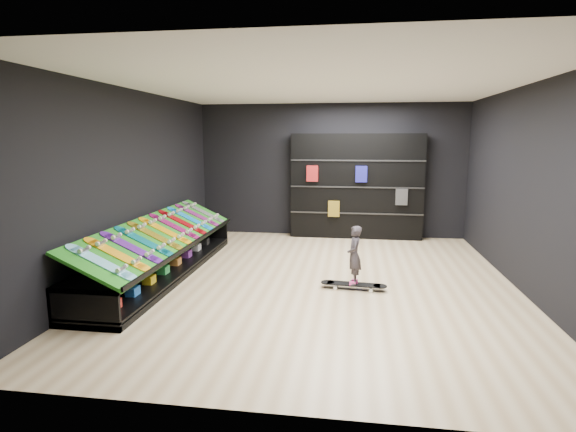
# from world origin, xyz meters

# --- Properties ---
(floor) EXTENTS (6.00, 7.00, 0.01)m
(floor) POSITION_xyz_m (0.00, 0.00, 0.00)
(floor) COLOR #D3BA8E
(floor) RESTS_ON ground
(ceiling) EXTENTS (6.00, 7.00, 0.01)m
(ceiling) POSITION_xyz_m (0.00, 0.00, 3.00)
(ceiling) COLOR white
(ceiling) RESTS_ON ground
(wall_back) EXTENTS (6.00, 0.02, 3.00)m
(wall_back) POSITION_xyz_m (0.00, 3.50, 1.50)
(wall_back) COLOR black
(wall_back) RESTS_ON ground
(wall_front) EXTENTS (6.00, 0.02, 3.00)m
(wall_front) POSITION_xyz_m (0.00, -3.50, 1.50)
(wall_front) COLOR black
(wall_front) RESTS_ON ground
(wall_left) EXTENTS (0.02, 7.00, 3.00)m
(wall_left) POSITION_xyz_m (-3.00, 0.00, 1.50)
(wall_left) COLOR black
(wall_left) RESTS_ON ground
(wall_right) EXTENTS (0.02, 7.00, 3.00)m
(wall_right) POSITION_xyz_m (3.00, 0.00, 1.50)
(wall_right) COLOR black
(wall_right) RESTS_ON ground
(display_rack) EXTENTS (0.90, 4.50, 0.50)m
(display_rack) POSITION_xyz_m (-2.55, 0.00, 0.25)
(display_rack) COLOR black
(display_rack) RESTS_ON ground
(turf_ramp) EXTENTS (0.92, 4.50, 0.46)m
(turf_ramp) POSITION_xyz_m (-2.50, 0.00, 0.71)
(turf_ramp) COLOR #166710
(turf_ramp) RESTS_ON display_rack
(back_shelving) EXTENTS (2.91, 0.34, 2.33)m
(back_shelving) POSITION_xyz_m (0.59, 3.32, 1.17)
(back_shelving) COLOR black
(back_shelving) RESTS_ON ground
(floor_skateboard) EXTENTS (0.99, 0.30, 0.09)m
(floor_skateboard) POSITION_xyz_m (0.56, -0.30, 0.05)
(floor_skateboard) COLOR black
(floor_skateboard) RESTS_ON ground
(child) EXTENTS (0.15, 0.20, 0.53)m
(child) POSITION_xyz_m (0.56, -0.30, 0.35)
(child) COLOR black
(child) RESTS_ON floor_skateboard
(display_board_0) EXTENTS (0.93, 0.22, 0.50)m
(display_board_0) POSITION_xyz_m (-2.49, -1.90, 0.74)
(display_board_0) COLOR #0CB2E5
(display_board_0) RESTS_ON turf_ramp
(display_board_1) EXTENTS (0.93, 0.22, 0.50)m
(display_board_1) POSITION_xyz_m (-2.49, -1.52, 0.74)
(display_board_1) COLOR orange
(display_board_1) RESTS_ON turf_ramp
(display_board_2) EXTENTS (0.93, 0.22, 0.50)m
(display_board_2) POSITION_xyz_m (-2.49, -1.14, 0.74)
(display_board_2) COLOR purple
(display_board_2) RESTS_ON turf_ramp
(display_board_3) EXTENTS (0.93, 0.22, 0.50)m
(display_board_3) POSITION_xyz_m (-2.49, -0.76, 0.74)
(display_board_3) COLOR #0C8C99
(display_board_3) RESTS_ON turf_ramp
(display_board_4) EXTENTS (0.93, 0.22, 0.50)m
(display_board_4) POSITION_xyz_m (-2.49, -0.38, 0.74)
(display_board_4) COLOR yellow
(display_board_4) RESTS_ON turf_ramp
(display_board_5) EXTENTS (0.93, 0.22, 0.50)m
(display_board_5) POSITION_xyz_m (-2.49, 0.00, 0.74)
(display_board_5) COLOR yellow
(display_board_5) RESTS_ON turf_ramp
(display_board_6) EXTENTS (0.93, 0.22, 0.50)m
(display_board_6) POSITION_xyz_m (-2.49, 0.38, 0.74)
(display_board_6) COLOR #E5198C
(display_board_6) RESTS_ON turf_ramp
(display_board_7) EXTENTS (0.93, 0.22, 0.50)m
(display_board_7) POSITION_xyz_m (-2.49, 0.76, 0.74)
(display_board_7) COLOR red
(display_board_7) RESTS_ON turf_ramp
(display_board_8) EXTENTS (0.93, 0.22, 0.50)m
(display_board_8) POSITION_xyz_m (-2.49, 1.14, 0.74)
(display_board_8) COLOR blue
(display_board_8) RESTS_ON turf_ramp
(display_board_9) EXTENTS (0.93, 0.22, 0.50)m
(display_board_9) POSITION_xyz_m (-2.49, 1.52, 0.74)
(display_board_9) COLOR #2626BF
(display_board_9) RESTS_ON turf_ramp
(display_board_10) EXTENTS (0.93, 0.22, 0.50)m
(display_board_10) POSITION_xyz_m (-2.49, 1.90, 0.74)
(display_board_10) COLOR black
(display_board_10) RESTS_ON turf_ramp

